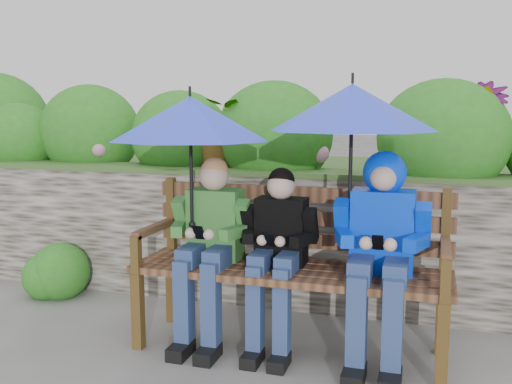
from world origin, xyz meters
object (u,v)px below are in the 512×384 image
(umbrella_left, at_px, (190,119))
(boy_left, at_px, (210,239))
(boy_right, at_px, (381,239))
(boy_middle, at_px, (277,247))
(umbrella_right, at_px, (352,108))
(park_bench, at_px, (292,256))

(umbrella_left, bearing_deg, boy_left, 8.34)
(boy_left, distance_m, boy_right, 1.06)
(boy_middle, bearing_deg, boy_left, -179.29)
(boy_left, bearing_deg, boy_middle, 0.71)
(boy_left, height_order, boy_middle, boy_left)
(boy_left, xyz_separation_m, umbrella_right, (0.86, 0.05, 0.82))
(boy_middle, bearing_deg, umbrella_right, 5.38)
(park_bench, distance_m, umbrella_right, 0.98)
(boy_middle, bearing_deg, park_bench, 51.19)
(park_bench, bearing_deg, boy_right, -9.00)
(park_bench, bearing_deg, umbrella_left, -169.96)
(umbrella_left, xyz_separation_m, umbrella_right, (0.98, 0.06, 0.07))
(boy_middle, bearing_deg, boy_right, 0.18)
(boy_middle, xyz_separation_m, umbrella_left, (-0.55, -0.02, 0.78))
(park_bench, height_order, umbrella_right, umbrella_right)
(park_bench, xyz_separation_m, boy_left, (-0.51, -0.09, 0.09))
(boy_middle, distance_m, umbrella_right, 0.94)
(boy_right, bearing_deg, umbrella_right, 168.62)
(umbrella_left, bearing_deg, boy_middle, 2.28)
(boy_middle, distance_m, umbrella_left, 0.95)
(boy_left, distance_m, umbrella_right, 1.19)
(park_bench, xyz_separation_m, umbrella_right, (0.35, -0.05, 0.91))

